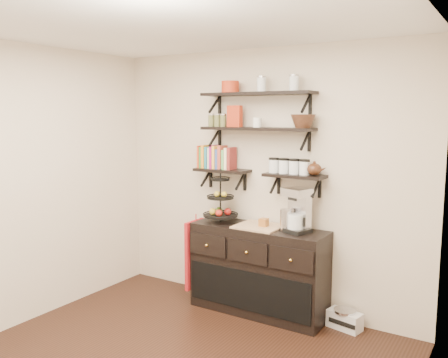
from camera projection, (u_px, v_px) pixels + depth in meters
ceiling at (148, 18)px, 3.31m from camera, size 3.50×3.50×0.02m
back_wall at (262, 180)px, 4.97m from camera, size 3.50×0.02×2.70m
left_wall at (9, 188)px, 4.42m from camera, size 0.02×3.50×2.70m
right_wall at (399, 241)px, 2.58m from camera, size 0.02×3.50×2.70m
shelf_top at (257, 94)px, 4.74m from camera, size 1.20×0.27×0.23m
shelf_mid at (257, 129)px, 4.78m from camera, size 1.20×0.27×0.23m
shelf_low_left at (222, 171)px, 5.08m from camera, size 0.60×0.25×0.23m
shelf_low_right at (295, 176)px, 4.64m from camera, size 0.60×0.25×0.23m
cookbooks at (218, 158)px, 5.09m from camera, size 0.43×0.15×0.26m
glass_canisters at (289, 167)px, 4.66m from camera, size 0.43×0.10×0.13m
sideboard at (259, 270)px, 4.84m from camera, size 1.40×0.50×0.92m
fruit_stand at (221, 204)px, 5.00m from camera, size 0.36×0.36×0.53m
candle at (264, 222)px, 4.75m from camera, size 0.08×0.08×0.08m
coffee_maker at (298, 211)px, 4.57m from camera, size 0.29×0.29×0.43m
thermal_carafe at (286, 220)px, 4.59m from camera, size 0.11×0.11×0.22m
apron at (195, 254)px, 5.13m from camera, size 0.04×0.32×0.74m
radio at (345, 319)px, 4.51m from camera, size 0.34×0.25×0.19m
recipe_box at (235, 116)px, 4.90m from camera, size 0.16×0.07×0.22m
walnut_bowl at (303, 121)px, 4.51m from camera, size 0.24×0.24×0.13m
ramekins at (257, 122)px, 4.77m from camera, size 0.09×0.09×0.10m
teapot at (314, 168)px, 4.52m from camera, size 0.20×0.16×0.14m
red_pot at (230, 87)px, 4.89m from camera, size 0.18×0.18×0.12m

